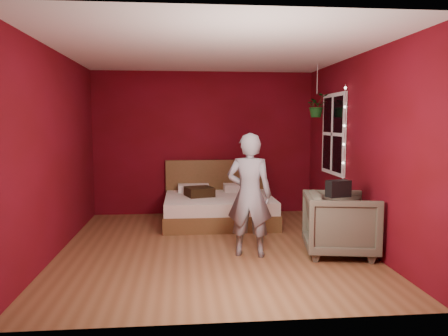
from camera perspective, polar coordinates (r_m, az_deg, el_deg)
floor at (r=6.01m, az=-1.52°, el=-10.28°), size 4.50×4.50×0.00m
room_walls at (r=5.77m, az=-1.56°, el=5.94°), size 4.04×4.54×2.62m
window at (r=7.06m, az=14.09°, el=4.32°), size 0.05×0.97×1.27m
fairy_lights at (r=6.56m, az=15.41°, el=4.17°), size 0.04×0.04×1.45m
bed at (r=7.43m, az=-0.74°, el=-5.06°), size 1.81×1.54×1.00m
person at (r=5.48m, az=3.33°, el=-3.54°), size 0.65×0.51×1.56m
armchair at (r=5.79m, az=14.96°, el=-7.04°), size 1.01×0.99×0.80m
handbag at (r=5.38m, az=14.70°, el=-2.61°), size 0.31×0.21×0.20m
throw_pillow at (r=7.32m, az=-3.25°, el=-3.10°), size 0.52×0.52×0.15m
hanging_plant at (r=7.25m, az=12.02°, el=7.97°), size 0.39×0.36×0.84m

